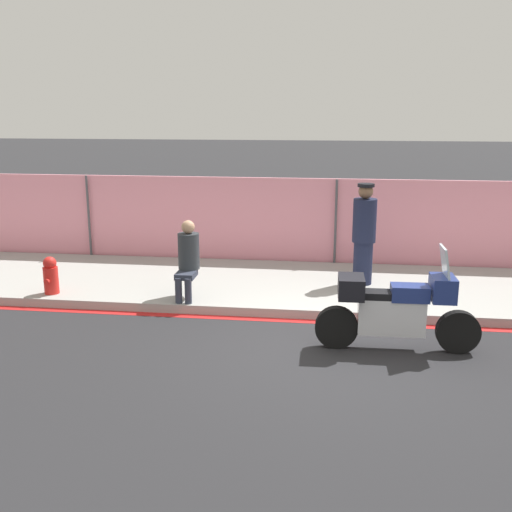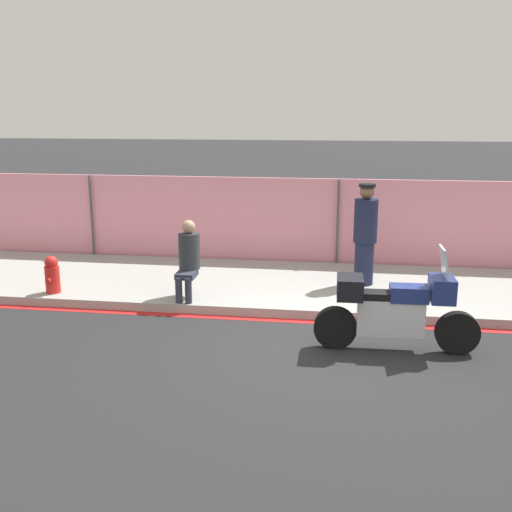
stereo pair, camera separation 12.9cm
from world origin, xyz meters
name	(u,v)px [view 2 (the right image)]	position (x,y,z in m)	size (l,w,h in m)	color
ground_plane	(331,350)	(0.00, 0.00, 0.00)	(120.00, 120.00, 0.00)	#262628
sidewalk	(335,288)	(0.00, 2.81, 0.08)	(40.28, 3.23, 0.15)	#9E9E99
curb_paint_stripe	(333,323)	(0.00, 1.11, 0.00)	(40.28, 0.18, 0.01)	red
storefront_fence	(338,225)	(0.00, 4.52, 0.97)	(38.27, 0.17, 1.93)	pink
motorcycle	(395,309)	(0.86, 0.10, 0.62)	(2.30, 0.52, 1.52)	black
officer_standing	(365,234)	(0.52, 2.90, 1.11)	(0.43, 0.43, 1.87)	#191E38
person_seated_on_curb	(188,255)	(-2.50, 1.67, 0.90)	(0.37, 0.68, 1.34)	#2D3342
fire_hydrant	(52,275)	(-4.96, 1.55, 0.48)	(0.26, 0.32, 0.67)	red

